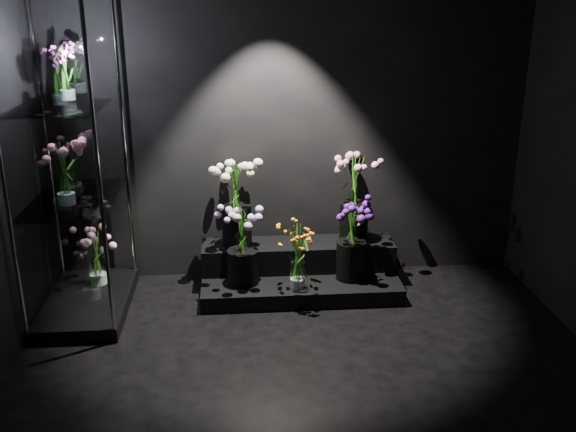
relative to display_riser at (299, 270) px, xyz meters
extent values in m
plane|color=black|center=(-0.06, -1.67, -0.15)|extent=(4.00, 4.00, 0.00)
plane|color=black|center=(-0.06, 0.33, 1.25)|extent=(4.00, 0.00, 4.00)
plane|color=black|center=(-0.06, -3.67, 1.25)|extent=(4.00, 0.00, 4.00)
cube|color=black|center=(0.00, -0.08, -0.08)|extent=(1.63, 0.72, 0.14)
cube|color=black|center=(0.00, 0.10, 0.10)|extent=(1.63, 0.36, 0.23)
cube|color=black|center=(-1.71, -0.28, -0.10)|extent=(0.65, 1.08, 0.11)
cube|color=white|center=(-1.71, -0.28, 0.77)|extent=(0.59, 1.02, 0.01)
cube|color=white|center=(-1.71, -0.28, 1.48)|extent=(0.59, 1.02, 0.01)
cylinder|color=white|center=(-0.04, -0.30, 0.10)|extent=(0.12, 0.12, 0.22)
cylinder|color=black|center=(-0.47, -0.18, 0.13)|extent=(0.25, 0.25, 0.28)
cylinder|color=black|center=(0.41, -0.16, 0.15)|extent=(0.24, 0.24, 0.32)
cylinder|color=black|center=(-0.52, 0.08, 0.38)|extent=(0.25, 0.25, 0.35)
cylinder|color=black|center=(0.48, 0.11, 0.38)|extent=(0.24, 0.24, 0.34)
cylinder|color=white|center=(-1.73, -0.43, 0.90)|extent=(0.13, 0.13, 0.24)
cylinder|color=white|center=(-1.72, -0.13, 1.59)|extent=(0.11, 0.11, 0.21)
cylinder|color=white|center=(-1.66, -0.04, 0.08)|extent=(0.15, 0.15, 0.25)
camera|label=1|loc=(-0.50, -4.94, 2.25)|focal=40.00mm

